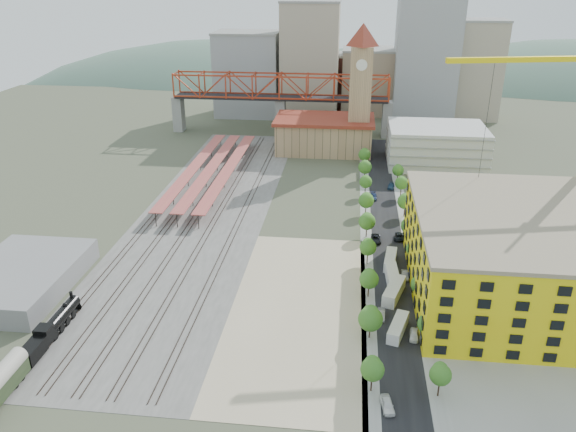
# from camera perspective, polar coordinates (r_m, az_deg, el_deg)

# --- Properties ---
(ground) EXTENTS (400.00, 400.00, 0.00)m
(ground) POSITION_cam_1_polar(r_m,az_deg,el_deg) (145.91, 3.84, -2.77)
(ground) COLOR #474C38
(ground) RESTS_ON ground
(ballast_strip) EXTENTS (36.00, 165.00, 0.06)m
(ballast_strip) POSITION_cam_1_polar(r_m,az_deg,el_deg) (166.83, -8.28, 0.54)
(ballast_strip) COLOR #605E59
(ballast_strip) RESTS_ON ground
(dirt_lot) EXTENTS (28.00, 67.00, 0.06)m
(dirt_lot) POSITION_cam_1_polar(r_m,az_deg,el_deg) (118.76, 1.08, -9.39)
(dirt_lot) COLOR tan
(dirt_lot) RESTS_ON ground
(street_asphalt) EXTENTS (12.00, 170.00, 0.06)m
(street_asphalt) POSITION_cam_1_polar(r_m,az_deg,el_deg) (159.76, 9.86, -0.64)
(street_asphalt) COLOR black
(street_asphalt) RESTS_ON ground
(sidewalk_west) EXTENTS (3.00, 170.00, 0.04)m
(sidewalk_west) POSITION_cam_1_polar(r_m,az_deg,el_deg) (159.49, 7.89, -0.56)
(sidewalk_west) COLOR gray
(sidewalk_west) RESTS_ON ground
(sidewalk_east) EXTENTS (3.00, 170.00, 0.04)m
(sidewalk_east) POSITION_cam_1_polar(r_m,az_deg,el_deg) (160.24, 11.82, -0.73)
(sidewalk_east) COLOR gray
(sidewalk_east) RESTS_ON ground
(construction_pad) EXTENTS (50.00, 90.00, 0.06)m
(construction_pad) POSITION_cam_1_polar(r_m,az_deg,el_deg) (134.25, 23.07, -7.29)
(construction_pad) COLOR gray
(construction_pad) RESTS_ON ground
(rail_tracks) EXTENTS (26.56, 160.00, 0.18)m
(rail_tracks) POSITION_cam_1_polar(r_m,az_deg,el_deg) (167.24, -8.88, 0.60)
(rail_tracks) COLOR #382B23
(rail_tracks) RESTS_ON ground
(platform_canopies) EXTENTS (16.00, 80.00, 4.12)m
(platform_canopies) POSITION_cam_1_polar(r_m,az_deg,el_deg) (191.51, -7.79, 4.90)
(platform_canopies) COLOR #B45945
(platform_canopies) RESTS_ON ground
(station_hall) EXTENTS (38.00, 24.00, 13.10)m
(station_hall) POSITION_cam_1_polar(r_m,az_deg,el_deg) (220.69, 3.70, 8.31)
(station_hall) COLOR tan
(station_hall) RESTS_ON ground
(clock_tower) EXTENTS (12.00, 12.00, 52.00)m
(clock_tower) POSITION_cam_1_polar(r_m,az_deg,el_deg) (213.75, 7.41, 13.72)
(clock_tower) COLOR tan
(clock_tower) RESTS_ON ground
(parking_garage) EXTENTS (34.00, 26.00, 14.00)m
(parking_garage) POSITION_cam_1_polar(r_m,az_deg,el_deg) (211.08, 14.79, 6.96)
(parking_garage) COLOR silver
(parking_garage) RESTS_ON ground
(truss_bridge) EXTENTS (94.00, 9.60, 25.60)m
(truss_bridge) POSITION_cam_1_polar(r_m,az_deg,el_deg) (241.98, -0.76, 12.69)
(truss_bridge) COLOR gray
(truss_bridge) RESTS_ON ground
(construction_building) EXTENTS (44.60, 50.60, 18.80)m
(construction_building) POSITION_cam_1_polar(r_m,az_deg,el_deg) (129.10, 22.46, -3.69)
(construction_building) COLOR yellow
(construction_building) RESTS_ON ground
(warehouse) EXTENTS (22.00, 32.00, 5.00)m
(warehouse) POSITION_cam_1_polar(r_m,az_deg,el_deg) (138.08, -25.53, -5.69)
(warehouse) COLOR gray
(warehouse) RESTS_ON ground
(street_trees) EXTENTS (15.40, 124.40, 8.00)m
(street_trees) POSITION_cam_1_polar(r_m,az_deg,el_deg) (150.71, 10.03, -2.20)
(street_trees) COLOR #336D20
(street_trees) RESTS_ON ground
(skyline) EXTENTS (133.00, 46.00, 60.00)m
(skyline) POSITION_cam_1_polar(r_m,az_deg,el_deg) (276.20, 7.17, 14.71)
(skyline) COLOR #9EA0A3
(skyline) RESTS_ON ground
(distant_hills) EXTENTS (647.00, 264.00, 227.00)m
(distant_hills) POSITION_cam_1_polar(r_m,az_deg,el_deg) (418.39, 11.64, 2.94)
(distant_hills) COLOR #4C6B59
(distant_hills) RESTS_ON ground
(locomotive) EXTENTS (2.75, 21.19, 5.30)m
(locomotive) POSITION_cam_1_polar(r_m,az_deg,el_deg) (118.80, -22.74, -10.35)
(locomotive) COLOR black
(locomotive) RESTS_ON ground
(site_trailer_a) EXTENTS (4.89, 9.44, 2.50)m
(site_trailer_a) POSITION_cam_1_polar(r_m,az_deg,el_deg) (113.01, 11.10, -11.06)
(site_trailer_a) COLOR silver
(site_trailer_a) RESTS_ON ground
(site_trailer_b) EXTENTS (5.71, 10.78, 2.86)m
(site_trailer_b) POSITION_cam_1_polar(r_m,az_deg,el_deg) (124.08, 10.71, -7.51)
(site_trailer_b) COLOR silver
(site_trailer_b) RESTS_ON ground
(site_trailer_c) EXTENTS (3.06, 9.85, 2.66)m
(site_trailer_c) POSITION_cam_1_polar(r_m,az_deg,el_deg) (130.09, 10.53, -5.99)
(site_trailer_c) COLOR silver
(site_trailer_c) RESTS_ON ground
(site_trailer_d) EXTENTS (3.66, 9.53, 2.54)m
(site_trailer_d) POSITION_cam_1_polar(r_m,az_deg,el_deg) (137.03, 10.35, -4.39)
(site_trailer_d) COLOR silver
(site_trailer_d) RESTS_ON ground
(car_0) EXTENTS (2.56, 4.81, 1.56)m
(car_0) POSITION_cam_1_polar(r_m,az_deg,el_deg) (96.40, 10.05, -18.38)
(car_0) COLOR white
(car_0) RESTS_ON ground
(car_1) EXTENTS (1.78, 4.46, 1.44)m
(car_1) POSITION_cam_1_polar(r_m,az_deg,el_deg) (117.18, 9.44, -9.85)
(car_1) COLOR gray
(car_1) RESTS_ON ground
(car_2) EXTENTS (2.54, 5.36, 1.48)m
(car_2) POSITION_cam_1_polar(r_m,az_deg,el_deg) (147.94, 8.93, -2.32)
(car_2) COLOR black
(car_2) RESTS_ON ground
(car_3) EXTENTS (2.25, 5.30, 1.53)m
(car_3) POSITION_cam_1_polar(r_m,az_deg,el_deg) (175.50, 8.65, 1.96)
(car_3) COLOR navy
(car_3) RESTS_ON ground
(car_4) EXTENTS (2.15, 4.40, 1.45)m
(car_4) POSITION_cam_1_polar(r_m,az_deg,el_deg) (112.48, 12.68, -11.73)
(car_4) COLOR white
(car_4) RESTS_ON ground
(car_5) EXTENTS (1.55, 4.32, 1.42)m
(car_5) POSITION_cam_1_polar(r_m,az_deg,el_deg) (132.13, 11.78, -5.91)
(car_5) COLOR gray
(car_5) RESTS_ON ground
(car_6) EXTENTS (2.92, 5.11, 1.34)m
(car_6) POSITION_cam_1_polar(r_m,az_deg,el_deg) (150.26, 11.19, -2.10)
(car_6) COLOR black
(car_6) RESTS_ON ground
(car_7) EXTENTS (2.67, 4.99, 1.38)m
(car_7) POSITION_cam_1_polar(r_m,az_deg,el_deg) (185.29, 10.42, 2.99)
(car_7) COLOR navy
(car_7) RESTS_ON ground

